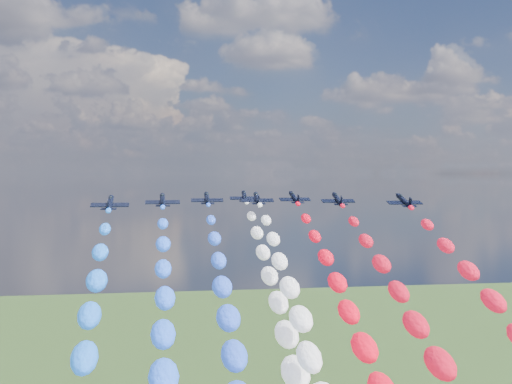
{
  "coord_description": "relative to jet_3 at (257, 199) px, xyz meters",
  "views": [
    {
      "loc": [
        -23.92,
        -156.83,
        100.71
      ],
      "look_at": [
        0.0,
        4.0,
        96.15
      ],
      "focal_mm": 45.63,
      "sensor_mm": 36.0,
      "label": 1
    }
  ],
  "objects": [
    {
      "name": "jet_4",
      "position": [
        -1.34,
        15.67,
        0.0
      ],
      "size": [
        9.05,
        11.99,
        5.72
      ],
      "primitive_type": null,
      "rotation": [
        0.3,
        0.0,
        -0.05
      ],
      "color": "black"
    },
    {
      "name": "jet_1",
      "position": [
        -24.73,
        -7.45,
        0.0
      ],
      "size": [
        8.6,
        11.67,
        5.72
      ],
      "primitive_type": null,
      "rotation": [
        0.3,
        0.0,
        0.01
      ],
      "color": "black"
    },
    {
      "name": "jet_0",
      "position": [
        -36.47,
        -20.1,
        0.0
      ],
      "size": [
        8.58,
        11.65,
        5.72
      ],
      "primitive_type": null,
      "rotation": [
        0.3,
        0.0,
        -0.01
      ],
      "color": "black"
    },
    {
      "name": "jet_6",
      "position": [
        19.8,
        -7.17,
        0.0
      ],
      "size": [
        8.85,
        11.85,
        5.72
      ],
      "primitive_type": null,
      "rotation": [
        0.3,
        0.0,
        -0.04
      ],
      "color": "black"
    },
    {
      "name": "jet_2",
      "position": [
        -13.03,
        2.86,
        0.0
      ],
      "size": [
        8.69,
        11.73,
        5.72
      ],
      "primitive_type": null,
      "rotation": [
        0.3,
        0.0,
        -0.02
      ],
      "color": "black"
    },
    {
      "name": "jet_7",
      "position": [
        33.16,
        -18.66,
        0.0
      ],
      "size": [
        8.44,
        11.55,
        5.72
      ],
      "primitive_type": null,
      "rotation": [
        0.3,
        0.0,
        0.0
      ],
      "color": "black"
    },
    {
      "name": "jet_5",
      "position": [
        10.98,
        4.71,
        0.0
      ],
      "size": [
        9.06,
        11.99,
        5.72
      ],
      "primitive_type": null,
      "rotation": [
        0.3,
        0.0,
        0.05
      ],
      "color": "black"
    },
    {
      "name": "trail_4",
      "position": [
        -1.34,
        -50.92,
        -30.12
      ],
      "size": [
        6.34,
        130.36,
        63.75
      ],
      "primitive_type": null,
      "color": "white"
    },
    {
      "name": "jet_3",
      "position": [
        0.0,
        0.0,
        0.0
      ],
      "size": [
        8.88,
        11.86,
        5.72
      ],
      "primitive_type": null,
      "rotation": [
        0.3,
        0.0,
        -0.04
      ],
      "color": "black"
    }
  ]
}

